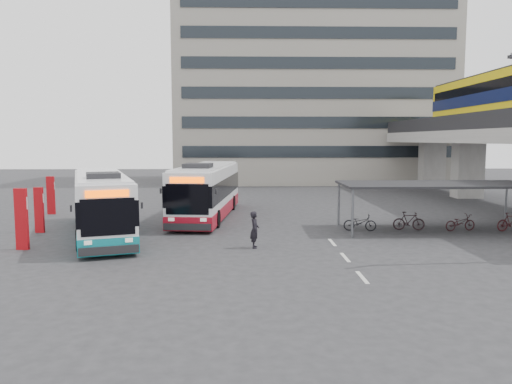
{
  "coord_description": "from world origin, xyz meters",
  "views": [
    {
      "loc": [
        -1.66,
        -23.06,
        4.84
      ],
      "look_at": [
        -1.01,
        3.91,
        2.0
      ],
      "focal_mm": 35.0,
      "sensor_mm": 36.0,
      "label": 1
    }
  ],
  "objects": [
    {
      "name": "sign_totem_north",
      "position": [
        -14.22,
        9.42,
        1.28
      ],
      "size": [
        0.54,
        0.17,
        2.48
      ],
      "rotation": [
        0.0,
        0.0,
        0.03
      ],
      "color": "#A50A10",
      "rests_on": "ground"
    },
    {
      "name": "bike_shelter",
      "position": [
        8.45,
        3.0,
        1.64
      ],
      "size": [
        10.0,
        4.0,
        2.54
      ],
      "color": "#595B60",
      "rests_on": "ground"
    },
    {
      "name": "sign_totem_south",
      "position": [
        -11.44,
        -1.18,
        1.4
      ],
      "size": [
        0.59,
        0.22,
        2.73
      ],
      "rotation": [
        0.0,
        0.0,
        -0.09
      ],
      "color": "#A50A10",
      "rests_on": "ground"
    },
    {
      "name": "office_block",
      "position": [
        6.0,
        36.0,
        12.5
      ],
      "size": [
        30.0,
        15.0,
        25.0
      ],
      "primitive_type": "cube",
      "color": "gray",
      "rests_on": "ground"
    },
    {
      "name": "bus_teal",
      "position": [
        -8.92,
        2.23,
        1.56
      ],
      "size": [
        5.93,
        11.55,
        3.36
      ],
      "rotation": [
        0.0,
        0.0,
        0.32
      ],
      "color": "white",
      "rests_on": "ground"
    },
    {
      "name": "ground",
      "position": [
        0.0,
        0.0,
        0.0
      ],
      "size": [
        120.0,
        120.0,
        0.0
      ],
      "primitive_type": "plane",
      "color": "#28282B",
      "rests_on": "ground"
    },
    {
      "name": "sign_totem_mid",
      "position": [
        -12.34,
        2.9,
        1.23
      ],
      "size": [
        0.52,
        0.2,
        2.38
      ],
      "rotation": [
        0.0,
        0.0,
        -0.1
      ],
      "color": "#A50A10",
      "rests_on": "ground"
    },
    {
      "name": "pedestrian",
      "position": [
        -1.2,
        -1.07,
        0.83
      ],
      "size": [
        0.41,
        0.61,
        1.66
      ],
      "primitive_type": "imported",
      "rotation": [
        0.0,
        0.0,
        1.55
      ],
      "color": "black",
      "rests_on": "ground"
    },
    {
      "name": "road_markings",
      "position": [
        2.5,
        -3.0,
        0.01
      ],
      "size": [
        0.15,
        7.6,
        0.01
      ],
      "color": "beige",
      "rests_on": "ground"
    },
    {
      "name": "bus_main",
      "position": [
        -3.97,
        8.0,
        1.63
      ],
      "size": [
        3.74,
        12.05,
        3.51
      ],
      "rotation": [
        0.0,
        0.0,
        -0.1
      ],
      "color": "white",
      "rests_on": "ground"
    },
    {
      "name": "viaduct",
      "position": [
        17.0,
        12.26,
        6.23
      ],
      "size": [
        8.0,
        32.0,
        9.68
      ],
      "color": "gray",
      "rests_on": "ground"
    }
  ]
}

